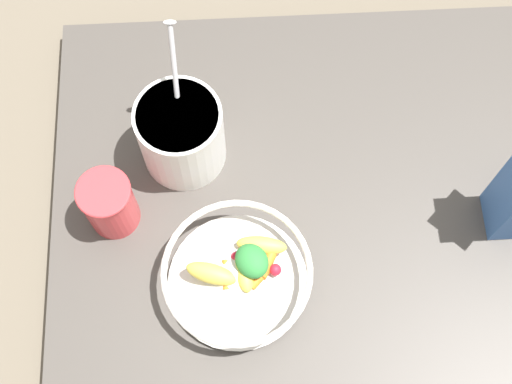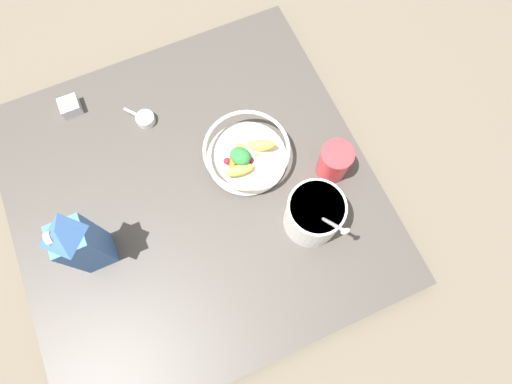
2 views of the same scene
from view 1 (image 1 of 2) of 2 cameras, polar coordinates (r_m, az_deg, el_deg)
ground_plane at (r=1.17m, az=6.84°, el=-6.06°), size 6.00×6.00×0.00m
countertop at (r=1.15m, az=6.96°, el=-5.77°), size 0.92×0.92×0.04m
fruit_bowl at (r=1.07m, az=-1.46°, el=-6.63°), size 0.22×0.22×0.08m
yogurt_tub at (r=1.12m, az=-6.03°, el=4.73°), size 0.16×0.14×0.25m
drinking_cup at (r=1.11m, az=-11.67°, el=-0.89°), size 0.08×0.08×0.11m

